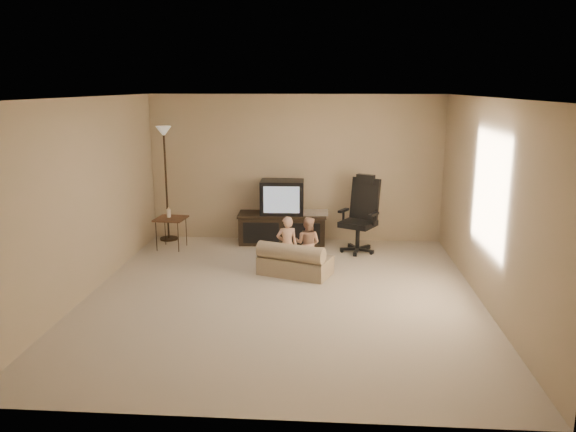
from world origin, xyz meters
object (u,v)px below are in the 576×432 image
at_px(tv_stand, 283,217).
at_px(toddler_left, 287,245).
at_px(floor_lamp, 165,158).
at_px(child_sofa, 294,262).
at_px(toddler_right, 308,243).
at_px(office_chair, 360,224).
at_px(side_table, 171,219).

height_order(tv_stand, toddler_left, tv_stand).
xyz_separation_m(tv_stand, floor_lamp, (-2.01, 0.06, 0.99)).
distance_m(child_sofa, toddler_right, 0.38).
height_order(floor_lamp, toddler_right, floor_lamp).
bearing_deg(child_sofa, toddler_left, 164.14).
xyz_separation_m(office_chair, toddler_left, (-1.10, -1.19, -0.03)).
bearing_deg(child_sofa, office_chair, 71.66).
xyz_separation_m(tv_stand, child_sofa, (0.30, -1.67, -0.25)).
height_order(tv_stand, child_sofa, tv_stand).
relative_size(side_table, toddler_left, 0.84).
bearing_deg(child_sofa, floor_lamp, 162.96).
relative_size(toddler_left, toddler_right, 1.06).
height_order(floor_lamp, toddler_left, floor_lamp).
xyz_separation_m(child_sofa, toddler_right, (0.18, 0.26, 0.20)).
bearing_deg(office_chair, side_table, -150.12).
bearing_deg(office_chair, child_sofa, -99.42).
distance_m(toddler_left, toddler_right, 0.34).
distance_m(floor_lamp, child_sofa, 3.14).
xyz_separation_m(tv_stand, office_chair, (1.29, -0.40, -0.00)).
bearing_deg(child_sofa, tv_stand, 119.90).
height_order(office_chair, toddler_right, office_chair).
relative_size(child_sofa, toddler_left, 1.33).
xyz_separation_m(floor_lamp, toddler_right, (2.49, -1.47, -1.04)).
relative_size(tv_stand, child_sofa, 1.38).
relative_size(tv_stand, side_table, 2.18).
distance_m(tv_stand, child_sofa, 1.72).
distance_m(floor_lamp, toddler_right, 3.07).
relative_size(office_chair, child_sofa, 1.11).
xyz_separation_m(tv_stand, toddler_left, (0.19, -1.59, -0.03)).
bearing_deg(toddler_right, tv_stand, -52.29).
xyz_separation_m(side_table, floor_lamp, (-0.20, 0.53, 0.94)).
height_order(tv_stand, side_table, tv_stand).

